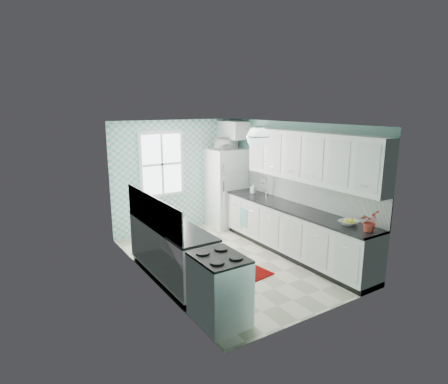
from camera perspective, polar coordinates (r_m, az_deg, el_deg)
floor at (r=7.05m, az=0.76°, el=-10.46°), size 3.00×4.40×0.02m
ceiling at (r=6.47m, az=0.83°, el=10.44°), size 3.00×4.40×0.02m
wall_back at (r=8.54m, az=-7.37°, el=2.47°), size 3.00×0.02×2.50m
wall_front at (r=5.02m, az=14.82°, el=-5.43°), size 3.00×0.02×2.50m
wall_left at (r=5.98m, az=-11.40°, el=-2.27°), size 0.02×4.40×2.50m
wall_right at (r=7.57m, az=10.40°, el=0.98°), size 0.02×4.40×2.50m
accent_wall at (r=8.53m, az=-7.31°, el=2.44°), size 3.00×0.01×2.50m
window at (r=8.31m, az=-9.47°, el=4.20°), size 1.04×0.05×1.44m
backsplash_right at (r=7.28m, az=12.38°, el=-0.02°), size 0.02×3.60×0.51m
backsplash_left at (r=5.94m, az=-10.91°, el=-2.92°), size 0.02×2.15×0.51m
upper_cabinets_right at (r=6.91m, az=12.93°, el=5.21°), size 0.33×3.20×0.90m
upper_cabinet_fridge at (r=8.73m, az=1.37°, el=9.41°), size 0.40×0.74×0.40m
ceiling_light at (r=5.84m, az=5.19°, el=8.27°), size 0.34×0.34×0.35m
base_cabinets_right at (r=7.29m, az=10.48°, el=-6.01°), size 0.60×3.60×0.90m
countertop_right at (r=7.14m, az=10.55°, el=-2.47°), size 0.63×3.60×0.04m
base_cabinets_left at (r=6.28m, az=-8.15°, el=-9.09°), size 0.60×2.15×0.90m
countertop_left at (r=6.13m, az=-8.16°, el=-4.99°), size 0.63×2.15×0.04m
fridge at (r=8.81m, az=0.30°, el=0.65°), size 0.79×0.79×1.82m
stove at (r=5.05m, az=-0.73°, el=-14.43°), size 0.60×0.75×0.91m
sink at (r=7.91m, az=5.55°, el=-0.69°), size 0.48×0.41×0.53m
rug at (r=6.65m, az=3.01°, el=-11.82°), size 0.74×0.97×0.01m
dish_towel at (r=7.97m, az=3.01°, el=-3.93°), size 0.06×0.26×0.40m
fruit_bowl at (r=6.32m, az=18.47°, el=-4.45°), size 0.31×0.31×0.07m
potted_plant at (r=6.07m, az=21.24°, el=-4.18°), size 0.36×0.34×0.32m
soap_bottle at (r=8.16m, az=4.47°, el=0.58°), size 0.12×0.12×0.22m
microwave at (r=8.65m, az=0.31°, el=7.40°), size 0.47×0.33×0.26m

